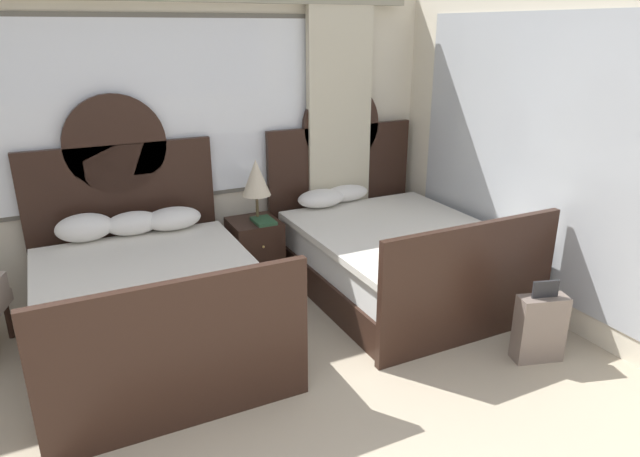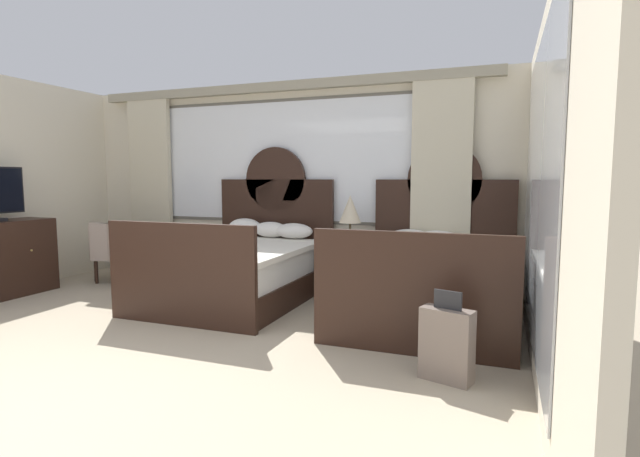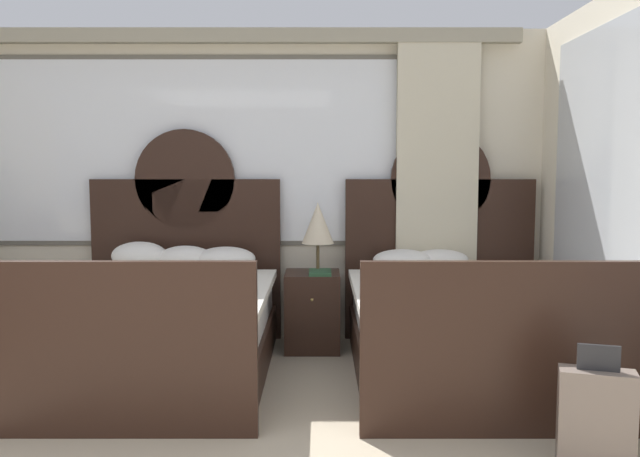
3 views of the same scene
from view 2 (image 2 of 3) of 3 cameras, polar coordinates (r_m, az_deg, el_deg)
name	(u,v)px [view 2 (image 2 of 3)]	position (r m, az deg, el deg)	size (l,w,h in m)	color
ground_plane	(6,411)	(3.71, -33.01, -17.55)	(24.00, 24.00, 0.00)	tan
wall_back_window	(282,178)	(6.63, -4.44, 5.97)	(6.11, 0.22, 2.70)	beige
wall_right_mirror	(546,188)	(3.73, 25.01, 4.28)	(0.08, 4.63, 2.70)	beige
bed_near_window	(239,267)	(5.80, -9.47, -4.47)	(1.65, 2.17, 1.84)	black
bed_near_mirror	(430,282)	(5.07, 12.79, -6.11)	(1.65, 2.17, 1.84)	black
nightstand_between_beds	(346,269)	(5.95, 3.05, -4.72)	(0.45, 0.48, 0.65)	black
table_lamp_on_nightstand	(350,210)	(5.87, 3.56, 2.24)	(0.27, 0.27, 0.58)	brown
book_on_nightstand	(349,242)	(5.80, 3.40, -1.63)	(0.18, 0.26, 0.03)	#285133
armchair_by_window_left	(161,252)	(6.82, -18.16, -2.59)	(0.79, 0.79, 0.82)	#B29E8E
armchair_by_window_centre	(119,249)	(7.28, -22.56, -2.22)	(0.72, 0.72, 0.82)	#B29E8E
armchair_by_window_right	(121,249)	(7.26, -22.35, -2.24)	(0.78, 0.78, 0.82)	#B29E8E
suitcase_on_floor	(447,344)	(3.60, 14.66, -13.03)	(0.39, 0.25, 0.65)	#75665B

